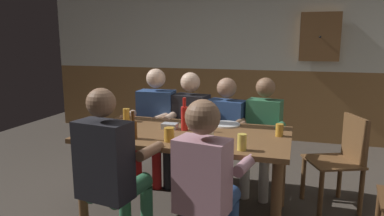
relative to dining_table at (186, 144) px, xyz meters
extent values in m
cube|color=beige|center=(0.00, 2.81, 1.20)|extent=(6.60, 0.12, 1.55)
cube|color=brown|center=(0.00, 2.81, -0.12)|extent=(6.60, 0.12, 1.10)
cube|color=brown|center=(0.00, 0.00, 0.08)|extent=(1.79, 0.97, 0.04)
cylinder|color=brown|center=(-0.81, -0.40, -0.30)|extent=(0.08, 0.08, 0.73)
cylinder|color=brown|center=(0.81, -0.40, -0.30)|extent=(0.08, 0.08, 0.73)
cylinder|color=brown|center=(-0.81, 0.40, -0.30)|extent=(0.08, 0.08, 0.73)
cylinder|color=brown|center=(0.81, 0.40, -0.30)|extent=(0.08, 0.08, 0.73)
cube|color=#2D4C84|center=(-0.60, 0.78, 0.07)|extent=(0.42, 0.26, 0.55)
sphere|color=beige|center=(-0.60, 0.78, 0.48)|extent=(0.22, 0.22, 0.22)
cylinder|color=#AD1919|center=(-0.48, 0.65, -0.19)|extent=(0.15, 0.41, 0.13)
cylinder|color=#AD1919|center=(-0.71, 0.64, -0.19)|extent=(0.15, 0.41, 0.13)
cylinder|color=#AD1919|center=(-0.47, 0.45, -0.46)|extent=(0.10, 0.10, 0.42)
cylinder|color=#AD1919|center=(-0.69, 0.43, -0.46)|extent=(0.10, 0.10, 0.42)
cylinder|color=beige|center=(-0.36, 0.54, 0.09)|extent=(0.10, 0.28, 0.08)
cylinder|color=beige|center=(-0.82, 0.51, 0.09)|extent=(0.10, 0.28, 0.08)
cube|color=black|center=(-0.20, 0.78, 0.05)|extent=(0.42, 0.29, 0.52)
sphere|color=beige|center=(-0.20, 0.78, 0.45)|extent=(0.21, 0.21, 0.21)
cylinder|color=black|center=(-0.12, 0.63, -0.19)|extent=(0.19, 0.40, 0.13)
cylinder|color=black|center=(-0.33, 0.67, -0.19)|extent=(0.19, 0.40, 0.13)
cylinder|color=black|center=(-0.15, 0.44, -0.46)|extent=(0.10, 0.10, 0.42)
cylinder|color=black|center=(-0.36, 0.47, -0.46)|extent=(0.10, 0.10, 0.42)
cylinder|color=beige|center=(-0.02, 0.49, 0.08)|extent=(0.12, 0.29, 0.08)
cylinder|color=beige|center=(-0.46, 0.56, 0.08)|extent=(0.12, 0.29, 0.08)
cube|color=#2D4C84|center=(0.20, 0.78, 0.03)|extent=(0.43, 0.28, 0.48)
sphere|color=#9E755B|center=(0.20, 0.78, 0.40)|extent=(0.21, 0.21, 0.21)
cylinder|color=#2D4C84|center=(0.28, 0.63, -0.19)|extent=(0.20, 0.39, 0.13)
cylinder|color=#2D4C84|center=(0.07, 0.67, -0.19)|extent=(0.20, 0.39, 0.13)
cylinder|color=#2D4C84|center=(0.25, 0.44, -0.46)|extent=(0.10, 0.10, 0.42)
cylinder|color=#2D4C84|center=(0.03, 0.49, -0.46)|extent=(0.10, 0.10, 0.42)
cylinder|color=#9E755B|center=(0.38, 0.50, 0.05)|extent=(0.13, 0.29, 0.08)
cylinder|color=#9E755B|center=(-0.07, 0.59, 0.05)|extent=(0.13, 0.29, 0.08)
cube|color=#33724C|center=(0.60, 0.78, 0.04)|extent=(0.37, 0.25, 0.50)
sphere|color=brown|center=(0.60, 0.78, 0.42)|extent=(0.20, 0.20, 0.20)
cylinder|color=silver|center=(0.68, 0.64, -0.19)|extent=(0.19, 0.38, 0.13)
cylinder|color=silver|center=(0.49, 0.67, -0.19)|extent=(0.19, 0.38, 0.13)
cylinder|color=silver|center=(0.65, 0.45, -0.46)|extent=(0.10, 0.10, 0.42)
cylinder|color=silver|center=(0.46, 0.48, -0.46)|extent=(0.10, 0.10, 0.42)
cylinder|color=#33724C|center=(0.77, 0.51, 0.07)|extent=(0.12, 0.29, 0.08)
cylinder|color=brown|center=(0.36, 0.58, 0.07)|extent=(0.12, 0.29, 0.08)
cube|color=black|center=(-0.36, -0.78, 0.07)|extent=(0.42, 0.27, 0.56)
sphere|color=brown|center=(-0.36, -0.78, 0.48)|extent=(0.20, 0.20, 0.20)
cylinder|color=#33724C|center=(-0.44, -0.61, -0.19)|extent=(0.19, 0.43, 0.13)
cylinder|color=#33724C|center=(-0.23, -0.65, -0.19)|extent=(0.19, 0.43, 0.13)
cylinder|color=#33724C|center=(-0.41, -0.41, -0.46)|extent=(0.10, 0.10, 0.42)
cylinder|color=#33724C|center=(-0.20, -0.44, -0.46)|extent=(0.10, 0.10, 0.42)
cylinder|color=brown|center=(-0.54, -0.51, 0.10)|extent=(0.12, 0.29, 0.08)
cylinder|color=brown|center=(-0.10, -0.57, 0.10)|extent=(0.12, 0.29, 0.08)
cube|color=#B78493|center=(0.36, -0.78, 0.04)|extent=(0.38, 0.27, 0.49)
sphere|color=brown|center=(0.36, -0.78, 0.43)|extent=(0.23, 0.23, 0.23)
cylinder|color=#2D4C84|center=(0.29, -0.64, -0.19)|extent=(0.19, 0.39, 0.13)
cylinder|color=#2D4C84|center=(0.47, -0.67, -0.19)|extent=(0.19, 0.39, 0.13)
cylinder|color=brown|center=(0.20, -0.50, 0.06)|extent=(0.13, 0.29, 0.08)
cylinder|color=#B78493|center=(0.60, -0.57, 0.06)|extent=(0.13, 0.29, 0.08)
cylinder|color=brown|center=(1.58, 0.01, -0.45)|extent=(0.04, 0.04, 0.44)
cube|color=brown|center=(1.27, 0.53, -0.22)|extent=(0.58, 0.58, 0.02)
cube|color=brown|center=(1.45, 0.60, 0.00)|extent=(0.18, 0.38, 0.42)
cylinder|color=brown|center=(1.17, 0.28, -0.45)|extent=(0.04, 0.04, 0.44)
cylinder|color=brown|center=(1.02, 0.63, -0.45)|extent=(0.04, 0.04, 0.44)
cylinder|color=brown|center=(1.52, 0.42, -0.45)|extent=(0.04, 0.04, 0.44)
cylinder|color=brown|center=(1.37, 0.78, -0.45)|extent=(0.04, 0.04, 0.44)
cylinder|color=#F9E08C|center=(-0.52, -0.37, 0.14)|extent=(0.04, 0.04, 0.08)
cube|color=#B2B7BC|center=(-0.18, 0.08, 0.13)|extent=(0.14, 0.10, 0.05)
cylinder|color=white|center=(0.28, 0.36, 0.11)|extent=(0.27, 0.27, 0.01)
cylinder|color=#593314|center=(-0.36, -0.31, 0.17)|extent=(0.06, 0.06, 0.14)
cylinder|color=#593314|center=(-0.36, -0.31, 0.29)|extent=(0.03, 0.03, 0.09)
cylinder|color=red|center=(-0.04, 0.07, 0.21)|extent=(0.06, 0.06, 0.21)
cylinder|color=red|center=(-0.04, 0.07, 0.36)|extent=(0.03, 0.03, 0.08)
cylinder|color=gold|center=(-0.70, 0.24, 0.17)|extent=(0.07, 0.07, 0.13)
cylinder|color=gold|center=(0.79, 0.11, 0.16)|extent=(0.07, 0.07, 0.11)
cylinder|color=gold|center=(-0.05, -0.31, 0.16)|extent=(0.08, 0.08, 0.11)
cylinder|color=#E5C64C|center=(0.55, -0.37, 0.16)|extent=(0.07, 0.07, 0.12)
cylinder|color=white|center=(0.24, -0.13, 0.18)|extent=(0.08, 0.08, 0.15)
cylinder|color=gold|center=(0.21, -0.31, 0.17)|extent=(0.08, 0.08, 0.13)
cube|color=brown|center=(1.19, 2.68, 0.94)|extent=(0.56, 0.12, 0.70)
sphere|color=black|center=(1.19, 2.61, 0.94)|extent=(0.03, 0.03, 0.03)
camera|label=1|loc=(0.91, -2.87, 0.91)|focal=33.18mm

